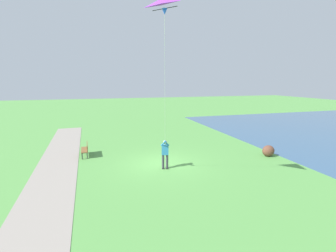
{
  "coord_description": "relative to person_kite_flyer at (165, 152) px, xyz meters",
  "views": [
    {
      "loc": [
        3.68,
        13.72,
        5.11
      ],
      "look_at": [
        0.01,
        1.42,
        2.68
      ],
      "focal_mm": 25.32,
      "sensor_mm": 36.0,
      "label": 1
    }
  ],
  "objects": [
    {
      "name": "lakeside_shrub",
      "position": [
        -7.48,
        -0.23,
        -0.66
      ],
      "size": [
        0.85,
        0.68,
        0.78
      ],
      "primitive_type": "ellipsoid",
      "color": "brown",
      "rests_on": "ground"
    },
    {
      "name": "flying_kite",
      "position": [
        0.91,
        3.52,
        6.83
      ],
      "size": [
        1.36,
        3.78,
        6.51
      ],
      "color": "purple"
    },
    {
      "name": "walkway_path",
      "position": [
        6.09,
        1.13,
        -1.04
      ],
      "size": [
        3.64,
        32.07,
        0.02
      ],
      "primitive_type": "cube",
      "rotation": [
        0.0,
        0.0,
        0.04
      ],
      "color": "gray",
      "rests_on": "ground"
    },
    {
      "name": "park_bench_near_walkway",
      "position": [
        4.61,
        -3.93,
        -0.54
      ],
      "size": [
        0.5,
        1.52,
        0.88
      ],
      "color": "brown",
      "rests_on": "ground"
    },
    {
      "name": "ground_plane",
      "position": [
        -0.02,
        -0.87,
        -1.05
      ],
      "size": [
        120.0,
        120.0,
        0.0
      ],
      "primitive_type": "plane",
      "color": "#569947"
    },
    {
      "name": "person_kite_flyer",
      "position": [
        0.0,
        0.0,
        0.0
      ],
      "size": [
        0.5,
        0.63,
        1.83
      ],
      "color": "#232328",
      "rests_on": "ground"
    }
  ]
}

